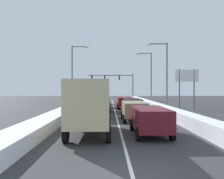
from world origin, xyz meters
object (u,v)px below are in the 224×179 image
Objects in this scene: suv_red_right_lane_fourth at (125,102)px; suv_white_center_lane_second at (98,107)px; suv_maroon_right_lane_nearest at (150,119)px; roadside_sign_right at (187,80)px; suv_tan_right_lane_second at (134,109)px; sedan_navy_center_lane_fifth at (103,100)px; suv_black_right_lane_third at (132,105)px; box_truck_center_lane_nearest at (90,104)px; suv_charcoal_center_lane_fourth at (103,101)px; suv_green_center_lane_third at (102,103)px; street_lamp_right_mid at (149,74)px; sedan_silver_right_lane_fifth at (124,101)px; traffic_light_gantry at (117,81)px; street_lamp_right_near at (164,70)px; street_lamp_left_mid at (74,71)px.

suv_red_right_lane_fourth and suv_white_center_lane_second have the same top height.
roadside_sign_right reaches higher than suv_maroon_right_lane_nearest.
suv_white_center_lane_second is (-3.31, 2.35, 0.00)m from suv_tan_right_lane_second.
suv_white_center_lane_second reaches higher than sedan_navy_center_lane_fifth.
box_truck_center_lane_nearest is (-3.81, -13.08, 0.88)m from suv_black_right_lane_third.
suv_red_right_lane_fourth is 4.31m from suv_charcoal_center_lane_fourth.
suv_tan_right_lane_second is 1.00× the size of suv_black_right_lane_third.
sedan_navy_center_lane_fifth is (-3.28, 9.91, -0.25)m from suv_red_right_lane_fourth.
box_truck_center_lane_nearest reaches higher than suv_maroon_right_lane_nearest.
suv_green_center_lane_third is (-3.13, 8.57, 0.00)m from suv_tan_right_lane_second.
box_truck_center_lane_nearest is 1.47× the size of suv_white_center_lane_second.
suv_charcoal_center_lane_fourth is at bearing -156.98° from street_lamp_right_mid.
sedan_silver_right_lane_fifth is 17.78m from traffic_light_gantry.
suv_white_center_lane_second is 34.62m from traffic_light_gantry.
street_lamp_right_near is at bearing 74.44° from suv_maroon_right_lane_nearest.
suv_maroon_right_lane_nearest is at bearing -105.56° from street_lamp_right_near.
suv_maroon_right_lane_nearest is at bearing -89.20° from suv_red_right_lane_fourth.
traffic_light_gantry reaches higher than suv_tan_right_lane_second.
box_truck_center_lane_nearest is 15.23m from suv_green_center_lane_third.
box_truck_center_lane_nearest is 0.68× the size of traffic_light_gantry.
suv_maroon_right_lane_nearest is at bearing -113.68° from roadside_sign_right.
roadside_sign_right is at bearing -71.18° from traffic_light_gantry.
suv_tan_right_lane_second is 9.13m from suv_green_center_lane_third.
box_truck_center_lane_nearest is 1.47× the size of suv_green_center_lane_third.
suv_tan_right_lane_second and suv_red_right_lane_fourth have the same top height.
suv_white_center_lane_second is at bearing 89.37° from box_truck_center_lane_nearest.
suv_red_right_lane_fourth is 0.56× the size of street_lamp_right_mid.
suv_black_right_lane_third is 13.73m from street_lamp_right_mid.
box_truck_center_lane_nearest reaches higher than suv_black_right_lane_third.
street_lamp_right_near reaches higher than sedan_silver_right_lane_fifth.
sedan_navy_center_lane_fifth is (-0.13, 14.12, -0.25)m from suv_green_center_lane_third.
suv_white_center_lane_second is (-3.60, 9.20, 0.00)m from suv_maroon_right_lane_nearest.
suv_maroon_right_lane_nearest is 19.63m from suv_red_right_lane_fourth.
sedan_navy_center_lane_fifth is at bearing 57.80° from street_lamp_left_mid.
sedan_silver_right_lane_fifth is 0.51× the size of street_lamp_right_mid.
street_lamp_right_mid is (7.72, 16.55, 4.20)m from suv_white_center_lane_second.
suv_charcoal_center_lane_fourth is at bearing 138.45° from street_lamp_right_near.
roadside_sign_right is at bearing 66.32° from suv_maroon_right_lane_nearest.
street_lamp_right_near reaches higher than box_truck_center_lane_nearest.
suv_black_right_lane_third is (0.11, 13.30, 0.00)m from suv_maroon_right_lane_nearest.
suv_white_center_lane_second is 15.03m from roadside_sign_right.
suv_charcoal_center_lane_fourth is (-3.58, 9.23, 0.00)m from suv_black_right_lane_third.
suv_green_center_lane_third is at bearing -89.62° from suv_charcoal_center_lane_fourth.
suv_black_right_lane_third and suv_green_center_lane_third have the same top height.
suv_green_center_lane_third is 0.57× the size of street_lamp_right_near.
suv_maroon_right_lane_nearest and suv_tan_right_lane_second have the same top height.
traffic_light_gantry is at bearing 78.01° from sedan_navy_center_lane_fifth.
traffic_light_gantry reaches higher than sedan_navy_center_lane_fifth.
suv_green_center_lane_third is at bearing 88.32° from suv_white_center_lane_second.
suv_black_right_lane_third is at bearing -147.87° from roadside_sign_right.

